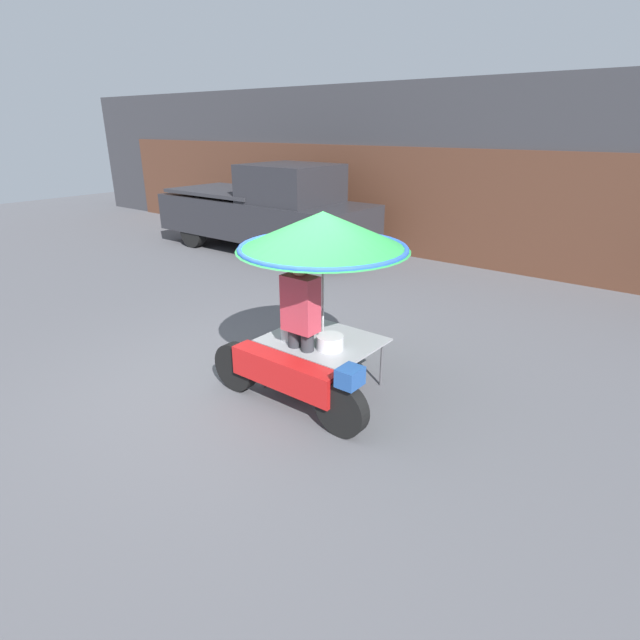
# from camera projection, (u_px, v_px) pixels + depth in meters

# --- Properties ---
(ground_plane) EXTENTS (36.00, 36.00, 0.00)m
(ground_plane) POSITION_uv_depth(u_px,v_px,m) (259.00, 387.00, 5.80)
(ground_plane) COLOR #56565B
(shopfront_building) EXTENTS (28.00, 2.06, 3.73)m
(shopfront_building) POSITION_uv_depth(u_px,v_px,m) (505.00, 174.00, 10.73)
(shopfront_building) COLOR #38383D
(shopfront_building) RESTS_ON ground
(vendor_motorcycle_cart) EXTENTS (2.04, 1.84, 2.02)m
(vendor_motorcycle_cart) POSITION_uv_depth(u_px,v_px,m) (319.00, 255.00, 5.20)
(vendor_motorcycle_cart) COLOR black
(vendor_motorcycle_cart) RESTS_ON ground
(vendor_person) EXTENTS (0.38, 0.22, 1.62)m
(vendor_person) POSITION_uv_depth(u_px,v_px,m) (301.00, 321.00, 5.27)
(vendor_person) COLOR #2D2D33
(vendor_person) RESTS_ON ground
(pickup_truck) EXTENTS (5.49, 1.91, 2.05)m
(pickup_truck) POSITION_uv_depth(u_px,v_px,m) (268.00, 211.00, 11.67)
(pickup_truck) COLOR black
(pickup_truck) RESTS_ON ground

